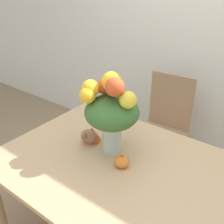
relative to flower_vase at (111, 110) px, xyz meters
name	(u,v)px	position (x,y,z in m)	size (l,w,h in m)	color
wall_back	(211,24)	(0.11, 1.27, 0.33)	(8.00, 0.06, 2.70)	silver
dining_table	(117,173)	(0.11, -0.08, -0.37)	(1.42, 1.04, 0.73)	tan
flower_vase	(111,110)	(0.00, 0.00, 0.00)	(0.37, 0.33, 0.52)	#B2CCBC
pumpkin	(122,161)	(0.15, -0.09, -0.26)	(0.09, 0.09, 0.08)	orange
turkey_figurine	(90,135)	(-0.17, 0.00, -0.24)	(0.12, 0.16, 0.10)	#936642
dining_chair_near_window	(163,128)	(-0.03, 0.82, -0.53)	(0.44, 0.44, 0.96)	#9E7A56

